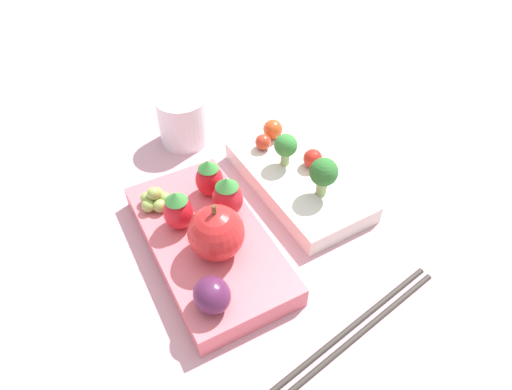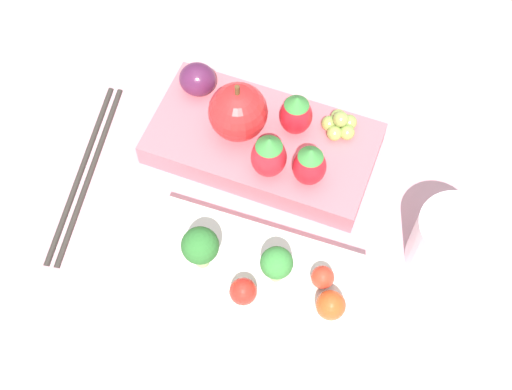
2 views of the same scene
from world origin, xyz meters
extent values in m
plane|color=#C6939E|center=(0.00, 0.00, 0.00)|extent=(4.00, 4.00, 0.00)
cube|color=silver|center=(-0.01, 0.07, 0.01)|extent=(0.21, 0.12, 0.02)
cube|color=#DB6670|center=(0.01, -0.08, 0.01)|extent=(0.24, 0.14, 0.03)
cylinder|color=#93B770|center=(0.04, 0.07, 0.03)|extent=(0.01, 0.01, 0.02)
sphere|color=#2D702D|center=(0.04, 0.07, 0.06)|extent=(0.03, 0.03, 0.03)
cylinder|color=#93B770|center=(-0.03, 0.07, 0.03)|extent=(0.01, 0.01, 0.02)
sphere|color=#388438|center=(-0.03, 0.07, 0.05)|extent=(0.03, 0.03, 0.03)
sphere|color=#DB4C1E|center=(-0.08, 0.09, 0.04)|extent=(0.03, 0.03, 0.03)
sphere|color=red|center=(-0.01, 0.09, 0.04)|extent=(0.02, 0.02, 0.02)
sphere|color=red|center=(-0.07, 0.06, 0.03)|extent=(0.02, 0.02, 0.02)
sphere|color=red|center=(0.04, -0.08, 0.06)|extent=(0.06, 0.06, 0.06)
cylinder|color=brown|center=(0.04, -0.08, 0.09)|extent=(0.00, 0.00, 0.01)
ellipsoid|color=red|center=(-0.01, -0.09, 0.05)|extent=(0.03, 0.03, 0.04)
cone|color=#388438|center=(-0.01, -0.09, 0.07)|extent=(0.02, 0.02, 0.01)
ellipsoid|color=red|center=(-0.04, -0.04, 0.05)|extent=(0.03, 0.03, 0.04)
cone|color=#388438|center=(-0.04, -0.04, 0.07)|extent=(0.02, 0.02, 0.01)
ellipsoid|color=red|center=(0.00, -0.04, 0.05)|extent=(0.03, 0.03, 0.04)
cone|color=#388438|center=(0.00, -0.04, 0.07)|extent=(0.03, 0.03, 0.01)
ellipsoid|color=#511E42|center=(0.09, -0.12, 0.04)|extent=(0.04, 0.03, 0.03)
sphere|color=#8EA84C|center=(-0.05, -0.10, 0.03)|extent=(0.02, 0.02, 0.02)
sphere|color=#8EA84C|center=(-0.05, -0.09, 0.03)|extent=(0.02, 0.02, 0.02)
sphere|color=#8EA84C|center=(-0.07, -0.09, 0.03)|extent=(0.02, 0.02, 0.02)
sphere|color=#8EA84C|center=(-0.07, -0.11, 0.03)|extent=(0.02, 0.02, 0.02)
sphere|color=#8EA84C|center=(-0.05, -0.11, 0.03)|extent=(0.02, 0.02, 0.02)
sphere|color=#8EA84C|center=(-0.06, -0.10, 0.05)|extent=(0.02, 0.02, 0.02)
cylinder|color=white|center=(-0.18, 0.00, 0.03)|extent=(0.07, 0.07, 0.07)
cylinder|color=#332D28|center=(0.19, -0.01, 0.00)|extent=(0.02, 0.21, 0.01)
cylinder|color=#332D28|center=(0.18, -0.01, 0.00)|extent=(0.02, 0.21, 0.01)
camera|label=1|loc=(0.30, -0.22, 0.40)|focal=32.00mm
camera|label=2|loc=(-0.07, 0.31, 0.61)|focal=50.00mm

